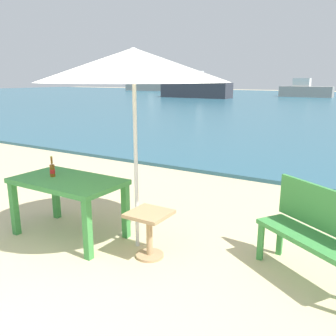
{
  "coord_description": "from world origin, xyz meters",
  "views": [
    {
      "loc": [
        2.47,
        -1.71,
        1.99
      ],
      "look_at": [
        -0.44,
        3.0,
        0.6
      ],
      "focal_mm": 38.56,
      "sensor_mm": 36.0,
      "label": 1
    }
  ],
  "objects_px": {
    "side_table_wood": "(149,228)",
    "boat_sailboat": "(305,90)",
    "boat_barge": "(195,88)",
    "bench_green_left": "(316,229)",
    "boat_ferry": "(148,84)",
    "beer_bottle_amber": "(52,169)",
    "picnic_table_green": "(68,187)",
    "patio_umbrella": "(134,65)"
  },
  "relations": [
    {
      "from": "bench_green_left",
      "to": "boat_sailboat",
      "type": "distance_m",
      "value": 36.56
    },
    {
      "from": "beer_bottle_amber",
      "to": "side_table_wood",
      "type": "bearing_deg",
      "value": 3.23
    },
    {
      "from": "side_table_wood",
      "to": "boat_sailboat",
      "type": "bearing_deg",
      "value": 98.9
    },
    {
      "from": "patio_umbrella",
      "to": "side_table_wood",
      "type": "distance_m",
      "value": 1.79
    },
    {
      "from": "beer_bottle_amber",
      "to": "boat_barge",
      "type": "bearing_deg",
      "value": 114.31
    },
    {
      "from": "boat_barge",
      "to": "side_table_wood",
      "type": "bearing_deg",
      "value": -63.34
    },
    {
      "from": "boat_sailboat",
      "to": "beer_bottle_amber",
      "type": "bearing_deg",
      "value": -83.34
    },
    {
      "from": "boat_barge",
      "to": "boat_sailboat",
      "type": "height_order",
      "value": "boat_barge"
    },
    {
      "from": "patio_umbrella",
      "to": "boat_sailboat",
      "type": "relative_size",
      "value": 0.45
    },
    {
      "from": "boat_sailboat",
      "to": "boat_ferry",
      "type": "distance_m",
      "value": 25.48
    },
    {
      "from": "picnic_table_green",
      "to": "side_table_wood",
      "type": "bearing_deg",
      "value": 3.2
    },
    {
      "from": "boat_barge",
      "to": "boat_ferry",
      "type": "height_order",
      "value": "boat_ferry"
    },
    {
      "from": "side_table_wood",
      "to": "boat_barge",
      "type": "height_order",
      "value": "boat_barge"
    },
    {
      "from": "bench_green_left",
      "to": "boat_ferry",
      "type": "xyz_separation_m",
      "value": [
        -31.83,
        42.88,
        0.5
      ]
    },
    {
      "from": "beer_bottle_amber",
      "to": "boat_sailboat",
      "type": "xyz_separation_m",
      "value": [
        -4.25,
        36.37,
        -0.1
      ]
    },
    {
      "from": "bench_green_left",
      "to": "boat_sailboat",
      "type": "height_order",
      "value": "boat_sailboat"
    },
    {
      "from": "picnic_table_green",
      "to": "side_table_wood",
      "type": "xyz_separation_m",
      "value": [
        1.19,
        0.07,
        -0.3
      ]
    },
    {
      "from": "bench_green_left",
      "to": "boat_barge",
      "type": "height_order",
      "value": "boat_barge"
    },
    {
      "from": "patio_umbrella",
      "to": "beer_bottle_amber",
      "type": "bearing_deg",
      "value": -168.92
    },
    {
      "from": "beer_bottle_amber",
      "to": "patio_umbrella",
      "type": "height_order",
      "value": "patio_umbrella"
    },
    {
      "from": "patio_umbrella",
      "to": "side_table_wood",
      "type": "bearing_deg",
      "value": -27.68
    },
    {
      "from": "beer_bottle_amber",
      "to": "boat_barge",
      "type": "xyz_separation_m",
      "value": [
        -13.24,
        29.31,
        0.15
      ]
    },
    {
      "from": "patio_umbrella",
      "to": "side_table_wood",
      "type": "xyz_separation_m",
      "value": [
        0.28,
        -0.15,
        -1.76
      ]
    },
    {
      "from": "bench_green_left",
      "to": "boat_ferry",
      "type": "relative_size",
      "value": 0.16
    },
    {
      "from": "patio_umbrella",
      "to": "boat_barge",
      "type": "bearing_deg",
      "value": 116.34
    },
    {
      "from": "boat_barge",
      "to": "bench_green_left",
      "type": "bearing_deg",
      "value": -60.38
    },
    {
      "from": "patio_umbrella",
      "to": "boat_barge",
      "type": "distance_m",
      "value": 32.48
    },
    {
      "from": "picnic_table_green",
      "to": "side_table_wood",
      "type": "relative_size",
      "value": 2.59
    },
    {
      "from": "boat_barge",
      "to": "beer_bottle_amber",
      "type": "bearing_deg",
      "value": -65.69
    },
    {
      "from": "beer_bottle_amber",
      "to": "boat_ferry",
      "type": "xyz_separation_m",
      "value": [
        -28.73,
        43.44,
        0.19
      ]
    },
    {
      "from": "beer_bottle_amber",
      "to": "boat_barge",
      "type": "relative_size",
      "value": 0.04
    },
    {
      "from": "beer_bottle_amber",
      "to": "patio_umbrella",
      "type": "relative_size",
      "value": 0.12
    },
    {
      "from": "patio_umbrella",
      "to": "boat_ferry",
      "type": "distance_m",
      "value": 52.55
    },
    {
      "from": "boat_barge",
      "to": "boat_sailboat",
      "type": "relative_size",
      "value": 1.36
    },
    {
      "from": "patio_umbrella",
      "to": "boat_ferry",
      "type": "bearing_deg",
      "value": 124.67
    },
    {
      "from": "patio_umbrella",
      "to": "boat_sailboat",
      "type": "height_order",
      "value": "patio_umbrella"
    },
    {
      "from": "side_table_wood",
      "to": "boat_sailboat",
      "type": "xyz_separation_m",
      "value": [
        -5.68,
        36.29,
        0.4
      ]
    },
    {
      "from": "side_table_wood",
      "to": "bench_green_left",
      "type": "bearing_deg",
      "value": 16.01
    },
    {
      "from": "picnic_table_green",
      "to": "boat_sailboat",
      "type": "relative_size",
      "value": 0.27
    },
    {
      "from": "bench_green_left",
      "to": "boat_sailboat",
      "type": "xyz_separation_m",
      "value": [
        -7.35,
        35.81,
        0.21
      ]
    },
    {
      "from": "beer_bottle_amber",
      "to": "bench_green_left",
      "type": "bearing_deg",
      "value": 10.21
    },
    {
      "from": "boat_sailboat",
      "to": "picnic_table_green",
      "type": "bearing_deg",
      "value": -82.95
    }
  ]
}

